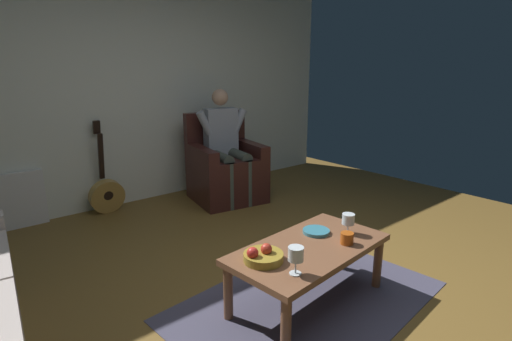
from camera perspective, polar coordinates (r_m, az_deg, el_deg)
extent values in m
plane|color=brown|center=(2.84, 7.15, -17.92)|extent=(6.42, 6.42, 0.00)
cube|color=white|center=(4.66, -17.74, 12.38)|extent=(5.72, 0.06, 2.77)
cube|color=#464458|center=(2.80, 7.52, -18.38)|extent=(1.90, 1.33, 0.01)
cube|color=#3B1B18|center=(4.63, -4.29, -1.72)|extent=(0.87, 0.86, 0.43)
cube|color=#3B1B18|center=(4.51, -4.03, 1.32)|extent=(0.60, 0.70, 0.10)
cube|color=#3B1B18|center=(4.68, -0.89, 2.75)|extent=(0.25, 0.75, 0.24)
cube|color=#3B1B18|center=(4.42, -8.06, 1.88)|extent=(0.25, 0.75, 0.24)
cube|color=#3B1B18|center=(4.79, -6.02, 5.06)|extent=(0.77, 0.25, 0.59)
cube|color=#959CA9|center=(4.62, -5.19, 5.73)|extent=(0.40, 0.24, 0.55)
sphere|color=tan|center=(4.58, -5.31, 10.66)|extent=(0.19, 0.19, 0.19)
cylinder|color=#434B41|center=(4.52, -2.59, 2.19)|extent=(0.21, 0.47, 0.13)
cylinder|color=#434B41|center=(4.39, -1.18, -1.92)|extent=(0.14, 0.14, 0.53)
cylinder|color=#959CA9|center=(4.65, -2.50, 7.33)|extent=(0.21, 0.12, 0.29)
cylinder|color=#434B41|center=(4.42, -5.21, 1.87)|extent=(0.21, 0.47, 0.13)
cylinder|color=#434B41|center=(4.29, -3.85, -2.35)|extent=(0.14, 0.14, 0.53)
cylinder|color=#959CA9|center=(4.47, -7.52, 6.91)|extent=(0.21, 0.12, 0.29)
cube|color=brown|center=(2.61, 7.81, -11.31)|extent=(1.15, 0.67, 0.04)
cylinder|color=brown|center=(2.97, 17.43, -12.85)|extent=(0.06, 0.06, 0.37)
cylinder|color=brown|center=(2.25, 4.41, -21.94)|extent=(0.06, 0.06, 0.37)
cylinder|color=brown|center=(3.19, 9.82, -10.40)|extent=(0.06, 0.06, 0.37)
cylinder|color=brown|center=(2.53, -4.11, -17.39)|extent=(0.06, 0.06, 0.37)
cylinder|color=#AE853D|center=(4.51, -21.02, -3.56)|extent=(0.37, 0.15, 0.38)
cylinder|color=black|center=(4.46, -20.83, -3.48)|extent=(0.10, 0.02, 0.10)
cube|color=black|center=(4.46, -21.80, 1.92)|extent=(0.05, 0.10, 0.50)
cube|color=black|center=(4.45, -22.37, 5.90)|extent=(0.07, 0.05, 0.14)
cube|color=white|center=(4.44, -32.74, -3.96)|extent=(0.67, 0.06, 0.56)
cylinder|color=silver|center=(2.27, 5.79, -14.80)|extent=(0.07, 0.07, 0.01)
cylinder|color=silver|center=(2.25, 5.82, -13.87)|extent=(0.01, 0.01, 0.08)
cylinder|color=silver|center=(2.21, 5.88, -12.07)|extent=(0.09, 0.09, 0.08)
cylinder|color=#590C19|center=(2.22, 5.86, -12.59)|extent=(0.08, 0.08, 0.03)
cylinder|color=silver|center=(2.83, 13.27, -8.88)|extent=(0.07, 0.07, 0.01)
cylinder|color=silver|center=(2.82, 13.31, -8.24)|extent=(0.01, 0.01, 0.06)
cylinder|color=silver|center=(2.79, 13.39, -6.94)|extent=(0.09, 0.09, 0.07)
cylinder|color=#590C19|center=(2.80, 13.37, -7.34)|extent=(0.08, 0.08, 0.03)
cylinder|color=olive|center=(2.39, 1.09, -12.59)|extent=(0.24, 0.24, 0.05)
sphere|color=red|center=(2.33, -0.50, -12.01)|extent=(0.07, 0.07, 0.07)
sphere|color=red|center=(2.38, 1.53, -11.45)|extent=(0.07, 0.07, 0.07)
cylinder|color=teal|center=(2.79, 8.82, -8.81)|extent=(0.19, 0.19, 0.02)
cylinder|color=#AC4B14|center=(2.66, 13.21, -9.66)|extent=(0.09, 0.09, 0.08)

